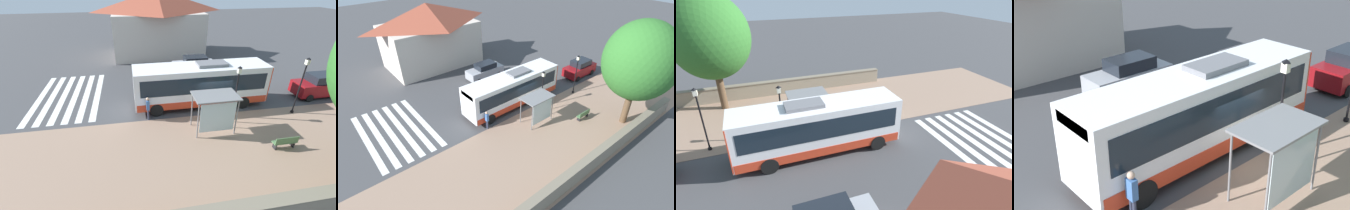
{
  "view_description": "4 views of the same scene",
  "coord_description": "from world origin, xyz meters",
  "views": [
    {
      "loc": [
        -13.54,
        6.02,
        9.02
      ],
      "look_at": [
        -1.19,
        3.85,
        1.85
      ],
      "focal_mm": 24.0,
      "sensor_mm": 36.0,
      "label": 1
    },
    {
      "loc": [
        -15.03,
        15.52,
        14.54
      ],
      "look_at": [
        -0.67,
        3.56,
        2.27
      ],
      "focal_mm": 28.0,
      "sensor_mm": 36.0,
      "label": 2
    },
    {
      "loc": [
        15.38,
        -2.51,
        10.04
      ],
      "look_at": [
        -1.12,
        3.56,
        1.51
      ],
      "focal_mm": 28.0,
      "sensor_mm": 36.0,
      "label": 3
    },
    {
      "loc": [
        -8.24,
        10.64,
        8.57
      ],
      "look_at": [
        1.23,
        2.12,
        2.6
      ],
      "focal_mm": 45.0,
      "sensor_mm": 36.0,
      "label": 4
    }
  ],
  "objects": [
    {
      "name": "background_building",
      "position": [
        15.88,
        2.21,
        3.98
      ],
      "size": [
        7.47,
        11.55,
        7.73
      ],
      "color": "beige",
      "rests_on": "ground"
    },
    {
      "name": "crosswalk_stripes",
      "position": [
        5.0,
        11.46,
        0.0
      ],
      "size": [
        9.0,
        5.25,
        0.01
      ],
      "color": "silver",
      "rests_on": "ground"
    },
    {
      "name": "parked_car_behind_bus",
      "position": [
        1.42,
        -9.73,
        0.96
      ],
      "size": [
        1.93,
        4.26,
        1.98
      ],
      "color": "maroon",
      "rests_on": "ground"
    },
    {
      "name": "bus_shelter",
      "position": [
        -1.98,
        0.94,
        2.16
      ],
      "size": [
        1.75,
        2.84,
        2.62
      ],
      "color": "slate",
      "rests_on": "ground"
    },
    {
      "name": "bench",
      "position": [
        -4.41,
        -2.68,
        0.47
      ],
      "size": [
        0.4,
        1.48,
        0.88
      ],
      "color": "#4C7247",
      "rests_on": "ground"
    },
    {
      "name": "pedestrian",
      "position": [
        0.15,
        5.05,
        1.07
      ],
      "size": [
        0.34,
        0.24,
        1.8
      ],
      "color": "#2D3347",
      "rests_on": "ground"
    },
    {
      "name": "street_lamp_near",
      "position": [
        -0.79,
        -5.83,
        2.57
      ],
      "size": [
        0.28,
        0.28,
        4.34
      ],
      "color": "black",
      "rests_on": "ground"
    },
    {
      "name": "street_lamp_far",
      "position": [
        -0.52,
        -1.1,
        2.34
      ],
      "size": [
        0.28,
        0.28,
        3.93
      ],
      "color": "black",
      "rests_on": "ground"
    },
    {
      "name": "parked_car_far_lane",
      "position": [
        8.24,
        -0.6,
        0.92
      ],
      "size": [
        1.87,
        4.41,
        1.87
      ],
      "color": "#9EA0A8",
      "rests_on": "ground"
    },
    {
      "name": "ground_plane",
      "position": [
        0.0,
        0.0,
        0.0
      ],
      "size": [
        120.0,
        120.0,
        0.0
      ],
      "primitive_type": "plane",
      "color": "#424244",
      "rests_on": "ground"
    },
    {
      "name": "stone_wall",
      "position": [
        -8.55,
        0.0,
        0.69
      ],
      "size": [
        0.6,
        20.0,
        1.37
      ],
      "color": "gray",
      "rests_on": "ground"
    },
    {
      "name": "sidewalk_plaza",
      "position": [
        -4.5,
        0.0,
        0.01
      ],
      "size": [
        9.0,
        44.0,
        0.02
      ],
      "color": "#937560",
      "rests_on": "ground"
    },
    {
      "name": "bus",
      "position": [
        1.7,
        0.79,
        1.81
      ],
      "size": [
        2.6,
        10.25,
        3.5
      ],
      "color": "white",
      "rests_on": "ground"
    }
  ]
}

